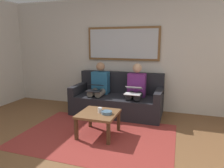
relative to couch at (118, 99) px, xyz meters
The scene contains 12 objects.
ground_plane 2.15m from the couch, 90.00° to the left, with size 6.00×5.20×0.10m, color brown.
wall_rear 1.10m from the couch, 90.00° to the right, with size 6.00×0.12×2.60m, color beige.
area_rug 1.30m from the couch, 90.00° to the left, with size 2.60×1.80×0.01m, color maroon.
couch is the anchor object (origin of this frame).
framed_mirror 1.30m from the couch, 90.00° to the right, with size 1.71×0.05×0.77m.
coffee_table 1.22m from the couch, 90.73° to the left, with size 0.64×0.64×0.41m.
cup 1.21m from the couch, 91.94° to the left, with size 0.07×0.07×0.09m, color silver.
bowl 1.25m from the couch, 98.01° to the left, with size 0.18×0.18×0.05m, color slate.
person_left 0.52m from the couch, behind, with size 0.38×0.58×1.14m.
laptop_white 0.61m from the couch, 143.69° to the left, with size 0.32×0.34×0.15m.
person_right 0.52m from the couch, ahead, with size 0.38×0.58×1.14m.
laptop_black 0.61m from the couch, 36.73° to the left, with size 0.32×0.33×0.14m.
Camera 1 is at (-1.28, 2.21, 1.58)m, focal length 33.14 mm.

